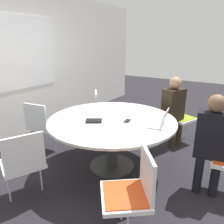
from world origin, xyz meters
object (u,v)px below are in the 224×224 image
object	(u,v)px
chair_5	(132,189)
cell_phone	(127,121)
chair_4	(23,160)
person_0	(212,137)
chair_1	(178,114)
person_1	(174,107)
laptop	(160,122)
chair_3	(42,123)
chair_2	(103,109)
spiral_notebook	(94,121)

from	to	relation	value
chair_5	cell_phone	bearing A→B (deg)	-6.63
chair_4	person_0	world-z (taller)	person_0
chair_1	person_1	size ratio (longest dim) A/B	0.71
chair_5	laptop	xyz separation A→B (m)	(1.00, 0.15, 0.29)
chair_3	laptop	bearing A→B (deg)	2.38
person_0	cell_phone	distance (m)	1.04
laptop	chair_1	bearing A→B (deg)	177.16
chair_5	chair_2	bearing A→B (deg)	3.10
chair_4	laptop	bearing A→B (deg)	-17.08
chair_4	laptop	xyz separation A→B (m)	(1.23, -1.08, 0.29)
person_0	chair_5	bearing A→B (deg)	58.48
chair_4	person_1	world-z (taller)	person_1
chair_3	person_1	world-z (taller)	person_1
chair_2	chair_4	bearing A→B (deg)	-27.99
chair_2	chair_1	bearing A→B (deg)	73.36
chair_1	chair_5	xyz separation A→B (m)	(-2.32, -0.30, 0.00)
person_0	chair_3	bearing A→B (deg)	0.82
chair_5	chair_1	bearing A→B (deg)	-31.14
chair_2	laptop	xyz separation A→B (m)	(-0.80, -1.44, 0.29)
chair_4	cell_phone	world-z (taller)	chair_4
chair_1	chair_5	world-z (taller)	same
laptop	chair_3	bearing A→B (deg)	-88.45
chair_4	person_0	xyz separation A→B (m)	(1.31, -1.68, 0.20)
chair_2	chair_4	xyz separation A→B (m)	(-2.03, -0.37, 0.00)
chair_4	person_1	bearing A→B (deg)	2.29
chair_1	person_1	distance (m)	0.32
person_0	spiral_notebook	distance (m)	1.45
chair_4	laptop	world-z (taller)	laptop
person_0	laptop	xyz separation A→B (m)	(-0.08, 0.60, 0.09)
chair_2	cell_phone	world-z (taller)	chair_2
chair_3	chair_2	bearing A→B (deg)	63.22
cell_phone	chair_4	bearing A→B (deg)	150.73
chair_2	spiral_notebook	xyz separation A→B (m)	(-1.12, -0.65, 0.24)
person_0	laptop	size ratio (longest dim) A/B	3.72
chair_2	laptop	distance (m)	1.68
chair_3	chair_5	distance (m)	2.09
chair_4	chair_1	bearing A→B (deg)	4.01
chair_2	laptop	world-z (taller)	laptop
cell_phone	chair_1	bearing A→B (deg)	-11.60
chair_5	person_0	size ratio (longest dim) A/B	0.71
chair_3	chair_4	size ratio (longest dim) A/B	1.00
chair_4	spiral_notebook	distance (m)	0.98
cell_phone	laptop	bearing A→B (deg)	-81.16
chair_3	person_0	distance (m)	2.47
chair_1	person_0	world-z (taller)	person_0
chair_1	chair_3	distance (m)	2.36
chair_5	spiral_notebook	bearing A→B (deg)	15.78
person_1	laptop	distance (m)	1.08
spiral_notebook	cell_phone	xyz separation A→B (m)	(0.25, -0.37, -0.01)
chair_4	cell_phone	size ratio (longest dim) A/B	5.67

